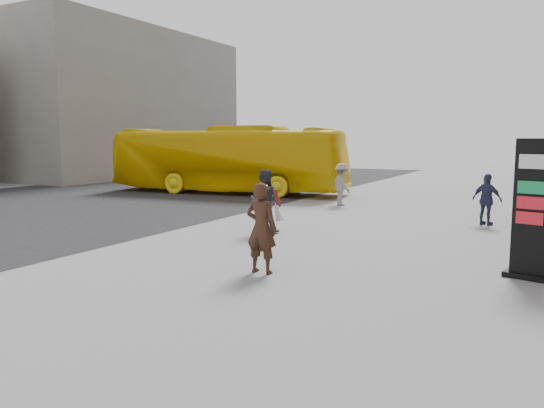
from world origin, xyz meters
The scene contains 9 objects.
ground centered at (0.00, 0.00, 0.00)m, with size 100.00×100.00×0.00m, color #9E9EA3.
road centered at (-13.00, 5.00, 0.00)m, with size 16.00×60.00×0.01m, color black.
bg_building_far centered at (-24.00, 20.00, 5.00)m, with size 10.00×18.00×10.00m, color gray.
info_pylon centered at (4.28, 2.02, 1.32)m, with size 0.92×0.61×2.65m.
woman centered at (-0.40, 0.01, 0.92)m, with size 0.68×0.60×1.80m.
bus centered at (-9.30, 12.56, 1.60)m, with size 2.69×11.50×3.20m, color #DFBA0A.
pedestrian_a centered at (-2.52, 3.97, 0.89)m, with size 0.86×0.67×1.78m, color #2F3037.
pedestrian_b centered at (-2.74, 10.64, 0.83)m, with size 1.08×0.62×1.67m, color gray.
pedestrian_c centered at (2.85, 8.24, 0.79)m, with size 0.92×0.38×1.57m, color #2D3350.
Camera 1 is at (4.61, -8.93, 2.66)m, focal length 35.00 mm.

